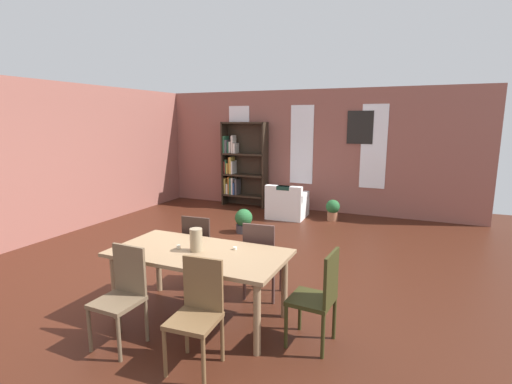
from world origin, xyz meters
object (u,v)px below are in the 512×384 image
at_px(vase_on_table, 196,240).
at_px(bookshelf_tall, 241,165).
at_px(dining_table, 199,259).
at_px(potted_plant_by_shelf, 333,209).
at_px(potted_plant_window, 259,250).
at_px(dining_chair_near_right, 198,310).
at_px(dining_chair_far_left, 201,248).
at_px(dining_chair_head_right, 319,295).
at_px(dining_chair_near_left, 122,293).
at_px(dining_chair_far_right, 261,257).
at_px(potted_plant_corner, 244,221).
at_px(armchair_white, 287,205).

bearing_deg(vase_on_table, bookshelf_tall, 110.94).
bearing_deg(dining_table, potted_plant_by_shelf, 84.76).
bearing_deg(potted_plant_window, dining_chair_near_right, -81.03).
bearing_deg(bookshelf_tall, dining_chair_far_left, -70.40).
xyz_separation_m(dining_chair_head_right, dining_chair_far_left, (-1.73, 0.71, 0.00)).
distance_m(dining_chair_near_left, dining_chair_far_right, 1.64).
bearing_deg(bookshelf_tall, potted_plant_corner, -62.93).
distance_m(dining_chair_far_right, potted_plant_window, 0.86).
bearing_deg(potted_plant_by_shelf, vase_on_table, -95.58).
bearing_deg(vase_on_table, dining_chair_far_left, 118.98).
height_order(potted_plant_by_shelf, potted_plant_window, potted_plant_window).
height_order(dining_chair_near_right, dining_chair_far_left, same).
height_order(dining_chair_near_right, dining_chair_near_left, same).
bearing_deg(dining_chair_near_right, bookshelf_tall, 112.40).
relative_size(bookshelf_tall, potted_plant_window, 3.89).
xyz_separation_m(dining_chair_near_right, bookshelf_tall, (-2.45, 5.93, 0.51)).
bearing_deg(dining_chair_far_left, bookshelf_tall, 109.60).
bearing_deg(dining_chair_far_left, dining_chair_head_right, -22.27).
xyz_separation_m(dining_table, armchair_white, (-0.56, 4.53, -0.40)).
bearing_deg(dining_chair_near_left, dining_chair_far_right, 58.86).
distance_m(dining_chair_near_right, dining_chair_far_left, 1.63).
relative_size(dining_table, potted_plant_window, 3.51).
bearing_deg(vase_on_table, dining_chair_near_right, -57.64).
xyz_separation_m(dining_chair_near_right, potted_plant_corner, (-1.35, 3.80, -0.28)).
xyz_separation_m(dining_chair_near_right, dining_chair_far_left, (-0.83, 1.40, 0.00)).
bearing_deg(dining_table, dining_chair_near_left, -120.88).
relative_size(vase_on_table, potted_plant_by_shelf, 0.54).
bearing_deg(dining_chair_head_right, potted_plant_window, 130.08).
bearing_deg(potted_plant_window, vase_on_table, -94.03).
height_order(dining_chair_near_right, dining_chair_head_right, same).
relative_size(dining_chair_near_right, armchair_white, 1.14).
height_order(dining_chair_far_right, potted_plant_corner, dining_chair_far_right).
relative_size(dining_chair_far_left, potted_plant_by_shelf, 2.11).
bearing_deg(bookshelf_tall, armchair_white, -25.46).
height_order(dining_chair_near_left, dining_chair_far_left, same).
relative_size(dining_chair_near_right, potted_plant_window, 1.78).
height_order(dining_chair_far_right, bookshelf_tall, bookshelf_tall).
bearing_deg(vase_on_table, armchair_white, 96.64).
xyz_separation_m(armchair_white, potted_plant_by_shelf, (0.98, 0.15, -0.03)).
height_order(dining_table, dining_chair_far_right, dining_chair_far_right).
height_order(vase_on_table, dining_chair_near_right, vase_on_table).
bearing_deg(dining_chair_head_right, potted_plant_by_shelf, 100.65).
bearing_deg(bookshelf_tall, potted_plant_by_shelf, -12.68).
xyz_separation_m(vase_on_table, potted_plant_window, (0.10, 1.46, -0.57)).
distance_m(dining_chair_near_right, armchair_white, 5.32).
distance_m(dining_chair_far_right, potted_plant_corner, 2.77).
bearing_deg(dining_chair_far_left, vase_on_table, -61.02).
bearing_deg(potted_plant_by_shelf, dining_chair_far_right, -90.01).
xyz_separation_m(dining_table, potted_plant_corner, (-0.94, 3.10, -0.44)).
relative_size(vase_on_table, dining_chair_head_right, 0.26).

